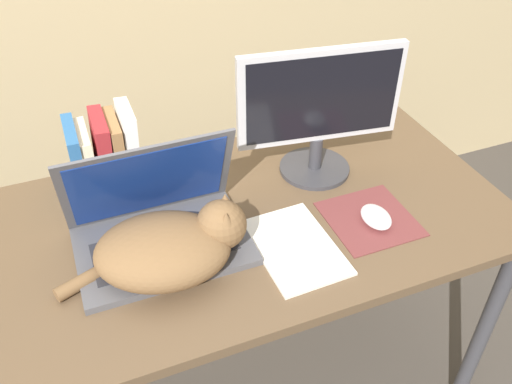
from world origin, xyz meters
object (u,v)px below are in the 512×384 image
computer_mouse (376,217)px  external_monitor (319,109)px  laptop (159,226)px  book_row (104,154)px  cat (171,246)px  notepad (295,247)px

computer_mouse → external_monitor: bearing=98.9°
laptop → book_row: laptop is taller
book_row → cat: bearing=-77.1°
laptop → book_row: (-0.08, 0.27, 0.05)m
laptop → external_monitor: 0.51m
external_monitor → computer_mouse: external_monitor is taller
laptop → external_monitor: external_monitor is taller
laptop → notepad: size_ratio=1.46×
laptop → notepad: bearing=-25.4°
external_monitor → book_row: size_ratio=1.95×
laptop → cat: 0.09m
computer_mouse → notepad: size_ratio=0.35×
computer_mouse → book_row: 0.71m
cat → book_row: (-0.08, 0.36, 0.04)m
laptop → computer_mouse: (0.51, -0.13, -0.03)m
cat → external_monitor: (0.46, 0.22, 0.13)m
external_monitor → computer_mouse: size_ratio=4.56×
external_monitor → notepad: size_ratio=1.60×
external_monitor → notepad: bearing=-124.7°
laptop → cat: bearing=-85.6°
book_row → computer_mouse: bearing=-34.1°
computer_mouse → book_row: bearing=145.9°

